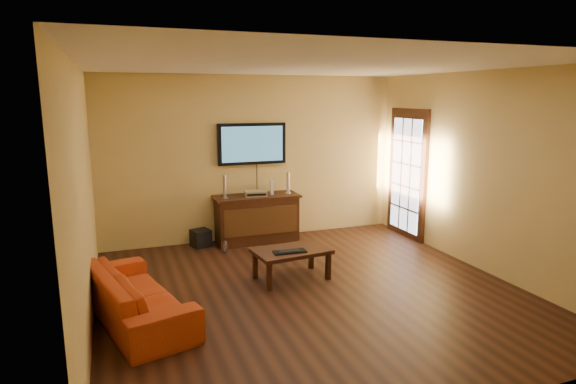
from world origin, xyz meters
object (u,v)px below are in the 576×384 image
sofa (136,287)px  game_console (272,187)px  speaker_left (225,188)px  television (252,144)px  bottle (226,247)px  media_console (257,218)px  av_receiver (256,193)px  keyboard (289,252)px  subwoofer (201,238)px  coffee_table (292,253)px  speaker_right (288,184)px

sofa → game_console: size_ratio=8.22×
speaker_left → television: bearing=25.6°
speaker_left → bottle: 0.93m
media_console → av_receiver: 0.43m
media_console → keyboard: size_ratio=3.21×
television → speaker_left: size_ratio=3.12×
subwoofer → keyboard: 2.10m
sofa → subwoofer: 2.58m
sofa → coffee_table: bearing=-90.3°
speaker_left → bottle: size_ratio=1.86×
speaker_right → television: bearing=154.3°
speaker_left → media_console: bearing=3.5°
media_console → speaker_left: speaker_left is taller
speaker_left → speaker_right: size_ratio=1.03×
media_console → av_receiver: (-0.02, -0.02, 0.43)m
speaker_right → coffee_table: bearing=-108.7°
media_console → subwoofer: (-0.92, 0.07, -0.26)m
coffee_table → subwoofer: coffee_table is taller
sofa → speaker_right: size_ratio=5.30×
media_console → sofa: bearing=-131.8°
coffee_table → av_receiver: size_ratio=2.92×
media_console → subwoofer: size_ratio=5.14×
game_console → av_receiver: bearing=-160.6°
speaker_left → bottle: bearing=-103.9°
media_console → television: size_ratio=1.22×
media_console → keyboard: 1.86m
speaker_right → keyboard: speaker_right is taller
speaker_right → keyboard: 2.00m
media_console → sofa: size_ratio=0.74×
media_console → speaker_right: bearing=-3.5°
media_console → speaker_right: 0.76m
coffee_table → subwoofer: 2.02m
speaker_right → keyboard: (-0.65, -1.82, -0.53)m
game_console → keyboard: (-0.38, -1.86, -0.48)m
av_receiver → sofa: bearing=-122.8°
sofa → bottle: sofa is taller
sofa → subwoofer: bearing=-40.2°
speaker_left → subwoofer: speaker_left is taller
subwoofer → keyboard: bearing=-83.8°
television → sofa: 3.43m
sofa → subwoofer: sofa is taller
game_console → bottle: bearing=-143.0°
bottle → keyboard: 1.58m
keyboard → game_console: bearing=78.5°
media_console → sofa: 3.03m
speaker_right → av_receiver: (-0.55, 0.01, -0.12)m
speaker_right → subwoofer: bearing=176.1°
game_console → subwoofer: bearing=-170.2°
game_console → keyboard: 1.96m
speaker_right → media_console: bearing=176.5°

